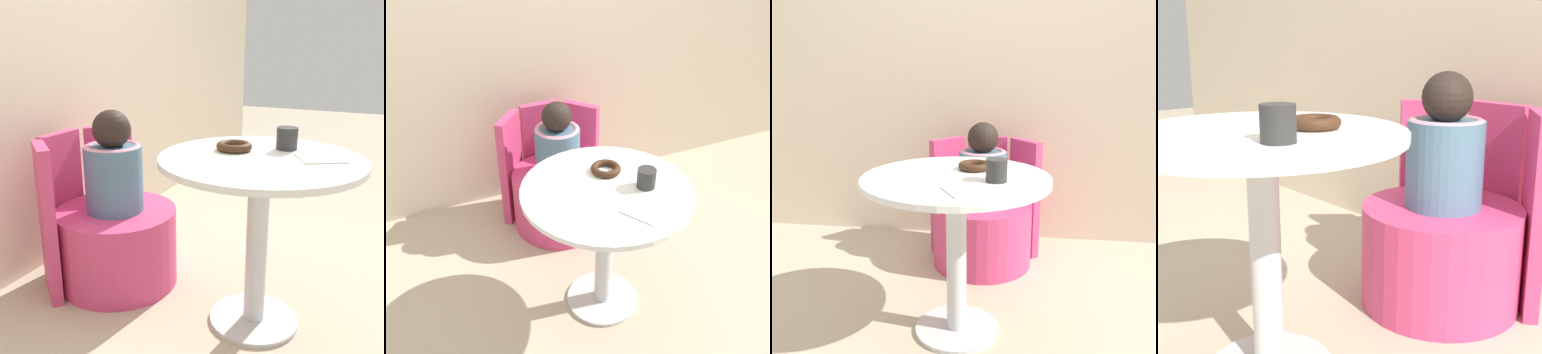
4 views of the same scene
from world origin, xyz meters
TOP-DOWN VIEW (x-y plane):
  - ground_plane at (0.00, 0.00)m, footprint 12.00×12.00m
  - back_wall at (0.00, 1.13)m, footprint 6.00×0.06m
  - round_table at (-0.08, -0.04)m, footprint 0.77×0.77m
  - tub_chair at (-0.04, 0.66)m, footprint 0.56×0.56m
  - booth_backrest at (-0.04, 0.89)m, footprint 0.66×0.24m
  - child_figure at (-0.04, 0.66)m, footprint 0.26×0.26m
  - donut at (-0.02, 0.09)m, footprint 0.14×0.14m
  - cup at (0.09, -0.10)m, footprint 0.08×0.08m
  - paper_napkin at (0.00, -0.24)m, footprint 0.22×0.22m

SIDE VIEW (x-z plane):
  - ground_plane at x=0.00m, z-range 0.00..0.00m
  - tub_chair at x=-0.04m, z-range 0.00..0.37m
  - booth_backrest at x=-0.04m, z-range 0.00..0.70m
  - round_table at x=-0.08m, z-range 0.19..0.90m
  - child_figure at x=-0.04m, z-range 0.34..0.80m
  - paper_napkin at x=0.00m, z-range 0.70..0.71m
  - donut at x=-0.02m, z-range 0.70..0.74m
  - cup at x=0.09m, z-range 0.70..0.79m
  - back_wall at x=0.00m, z-range 0.00..2.40m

